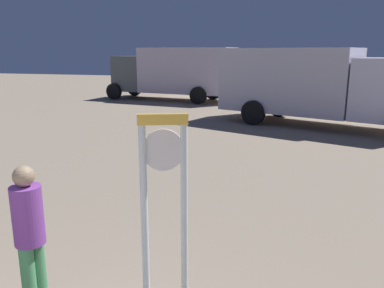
{
  "coord_description": "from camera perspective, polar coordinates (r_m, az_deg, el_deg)",
  "views": [
    {
      "loc": [
        2.01,
        -0.99,
        2.64
      ],
      "look_at": [
        0.3,
        4.81,
        1.2
      ],
      "focal_mm": 36.23,
      "sensor_mm": 36.0,
      "label": 1
    }
  ],
  "objects": [
    {
      "name": "standing_clock",
      "position": [
        3.78,
        -4.14,
        -7.56
      ],
      "size": [
        0.47,
        0.25,
        2.09
      ],
      "color": "white",
      "rests_on": "ground_plane"
    },
    {
      "name": "person_near_clock",
      "position": [
        4.29,
        -22.8,
        -11.91
      ],
      "size": [
        0.3,
        0.3,
        1.58
      ],
      "color": "#47925B",
      "rests_on": "ground_plane"
    },
    {
      "name": "box_truck_far",
      "position": [
        21.85,
        -2.45,
        10.61
      ],
      "size": [
        7.35,
        3.2,
        2.87
      ],
      "color": "silver",
      "rests_on": "ground_plane"
    },
    {
      "name": "box_truck_near",
      "position": [
        14.86,
        17.15,
        8.6
      ],
      "size": [
        7.37,
        4.64,
        2.78
      ],
      "color": "silver",
      "rests_on": "ground_plane"
    }
  ]
}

